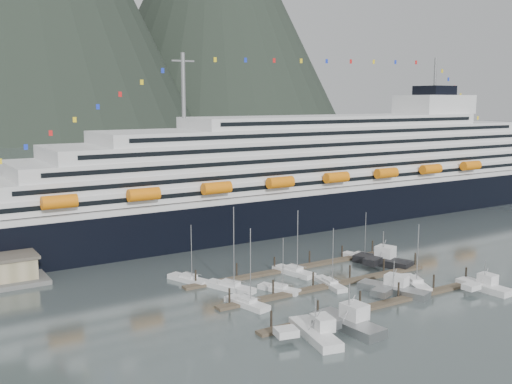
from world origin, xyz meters
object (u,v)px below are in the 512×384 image
sailboat_c (279,289)px  sailboat_e (188,280)px  sailboat_f (294,272)px  cruise_ship (311,179)px  sailboat_d (330,284)px  trawler_c (393,289)px  trawler_e (382,260)px  trawler_a (314,332)px  sailboat_a (247,304)px  sailboat_g (361,257)px  sailboat_h (414,284)px  trawler_d (484,286)px  sailboat_b (230,287)px  trawler_b (348,323)px

sailboat_c → sailboat_e: (-11.54, 14.27, 0.01)m
sailboat_f → cruise_ship: bearing=-52.3°
sailboat_d → sailboat_c: bearing=85.5°
sailboat_f → trawler_c: bearing=-168.8°
trawler_e → trawler_a: bearing=102.8°
sailboat_a → sailboat_d: 19.14m
sailboat_g → sailboat_h: size_ratio=0.87×
sailboat_e → trawler_a: (3.75, -34.96, 0.47)m
sailboat_c → trawler_d: 37.91m
sailboat_h → trawler_d: 12.44m
sailboat_g → sailboat_b: bearing=82.1°
sailboat_h → sailboat_g: bearing=10.4°
sailboat_c → trawler_b: 20.78m
sailboat_a → sailboat_c: 9.87m
trawler_c → trawler_b: bearing=95.3°
sailboat_e → trawler_e: bearing=-125.9°
sailboat_f → sailboat_g: bearing=-96.9°
sailboat_d → trawler_d: size_ratio=1.12×
sailboat_a → sailboat_g: 39.45m
cruise_ship → sailboat_e: (-56.17, -34.95, -11.64)m
cruise_ship → trawler_b: (-45.93, -69.95, -11.06)m
sailboat_e → sailboat_g: 40.06m
sailboat_a → trawler_c: 27.30m
sailboat_e → trawler_b: size_ratio=0.94×
cruise_ship → sailboat_a: bearing=-135.5°
sailboat_e → trawler_e: 41.78m
sailboat_b → trawler_c: bearing=-148.0°
sailboat_c → sailboat_d: 10.24m
cruise_ship → sailboat_h: cruise_ship is taller
sailboat_d → trawler_a: 25.44m
sailboat_b → trawler_a: 26.35m
sailboat_a → trawler_e: sailboat_a is taller
sailboat_c → trawler_c: 20.71m
sailboat_c → sailboat_f: (8.65, 7.45, 0.05)m
sailboat_b → sailboat_h: (30.79, -16.55, -0.02)m
sailboat_a → sailboat_e: 18.13m
sailboat_g → trawler_a: (-35.97, -29.75, 0.48)m
sailboat_b → sailboat_f: bearing=-105.3°
sailboat_b → trawler_e: (35.93, -2.60, 0.55)m
sailboat_e → trawler_b: bearing=176.0°
sailboat_b → trawler_d: size_ratio=1.56×
sailboat_d → trawler_d: bearing=-117.7°
trawler_b → trawler_d: size_ratio=1.20×
sailboat_d → trawler_a: sailboat_d is taller
sailboat_a → trawler_d: (41.63, -15.83, 0.38)m
trawler_d → trawler_e: size_ratio=0.80×
sailboat_f → trawler_a: 32.59m
sailboat_e → trawler_d: bearing=-147.8°
sailboat_c → sailboat_h: bearing=-138.5°
cruise_ship → sailboat_d: cruise_ship is taller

